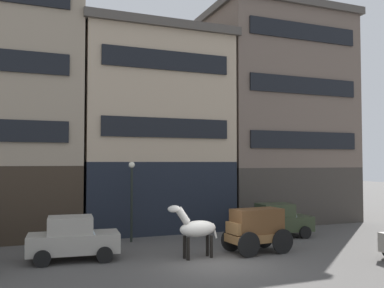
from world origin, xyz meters
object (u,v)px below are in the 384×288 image
at_px(draft_horse, 196,228).
at_px(fire_hydrant_curbside, 66,238).
at_px(streetlamp_curbside, 132,190).
at_px(cargo_wagon, 256,227).
at_px(sedan_light, 73,238).
at_px(sedan_parked_curb, 277,220).

xyz_separation_m(draft_horse, fire_hydrant_curbside, (-4.96, 4.42, -0.84)).
bearing_deg(fire_hydrant_curbside, streetlamp_curbside, 3.43).
bearing_deg(fire_hydrant_curbside, cargo_wagon, -29.18).
bearing_deg(cargo_wagon, sedan_light, 169.07).
height_order(draft_horse, sedan_light, draft_horse).
xyz_separation_m(draft_horse, sedan_parked_curb, (6.02, 3.03, -0.36)).
height_order(draft_horse, streetlamp_curbside, streetlamp_curbside).
relative_size(draft_horse, sedan_parked_curb, 0.61).
distance_m(sedan_light, fire_hydrant_curbside, 2.94).
height_order(streetlamp_curbside, fire_hydrant_curbside, streetlamp_curbside).
xyz_separation_m(cargo_wagon, sedan_parked_curb, (3.07, 3.03, -0.23)).
distance_m(draft_horse, streetlamp_curbside, 5.11).
relative_size(sedan_parked_curb, fire_hydrant_curbside, 4.62).
relative_size(cargo_wagon, fire_hydrant_curbside, 3.61).
bearing_deg(sedan_light, fire_hydrant_curbside, 90.57).
height_order(sedan_parked_curb, streetlamp_curbside, streetlamp_curbside).
bearing_deg(sedan_parked_curb, fire_hydrant_curbside, 172.80).
relative_size(sedan_light, sedan_parked_curb, 1.00).
relative_size(draft_horse, sedan_light, 0.61).
bearing_deg(fire_hydrant_curbside, sedan_parked_curb, -7.20).
relative_size(sedan_parked_curb, streetlamp_curbside, 0.93).
bearing_deg(streetlamp_curbside, sedan_light, -136.23).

